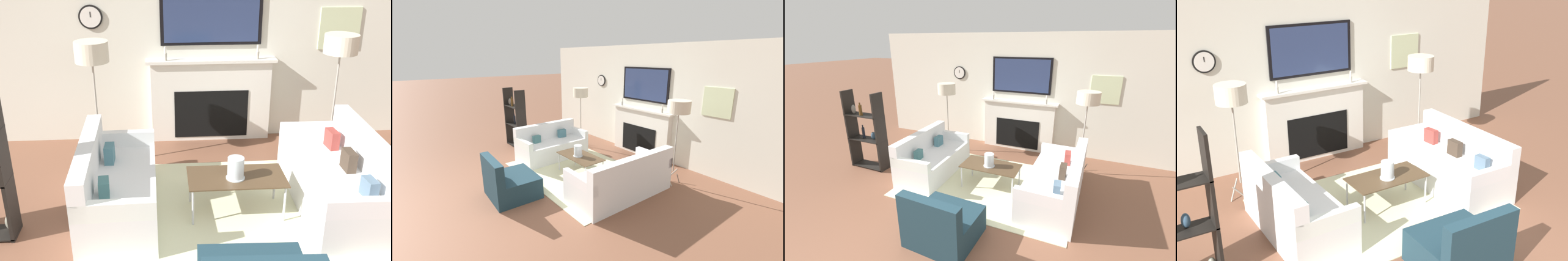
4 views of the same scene
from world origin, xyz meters
TOP-DOWN VIEW (x-y plane):
  - fireplace_wall at (0.00, 4.27)m, footprint 7.51×0.28m
  - area_rug at (0.00, 2.28)m, footprint 3.01×2.16m
  - couch_left at (-1.20, 2.28)m, footprint 0.80×1.67m
  - couch_right at (1.21, 2.28)m, footprint 0.87×1.89m
  - armchair at (-0.02, 0.71)m, footprint 0.87×0.82m
  - coffee_table at (0.07, 2.21)m, footprint 1.02×0.52m
  - hurricane_candle at (0.05, 2.17)m, footprint 0.20×0.20m
  - floor_lamp_left at (-1.50, 3.41)m, footprint 0.40×0.40m
  - floor_lamp_right at (1.50, 3.41)m, footprint 0.41×0.41m

SIDE VIEW (x-z plane):
  - area_rug at x=0.00m, z-range 0.00..0.01m
  - armchair at x=-0.02m, z-range -0.14..0.64m
  - couch_right at x=1.21m, z-range -0.12..0.70m
  - couch_left at x=-1.20m, z-range -0.12..0.70m
  - coffee_table at x=0.07m, z-range 0.18..0.62m
  - hurricane_candle at x=0.05m, z-range 0.42..0.65m
  - fireplace_wall at x=0.00m, z-range -0.13..2.57m
  - floor_lamp_left at x=-1.50m, z-range 0.65..2.27m
  - floor_lamp_right at x=1.50m, z-range 0.68..2.33m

